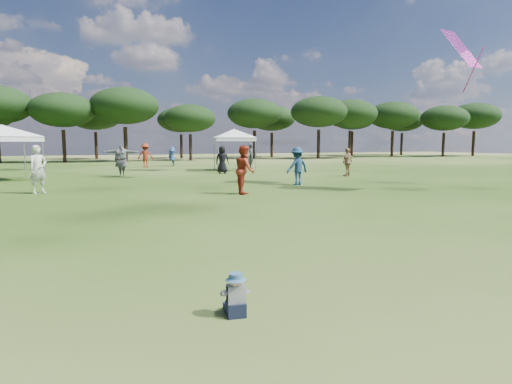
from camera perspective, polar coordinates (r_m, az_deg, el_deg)
tree_line at (r=49.65m, az=-18.56°, el=10.27°), size 108.78×17.63×7.77m
tent_left at (r=25.31m, az=-30.85°, el=7.43°), size 5.73×5.73×3.15m
tent_right at (r=30.26m, az=-2.96°, el=8.15°), size 5.40×5.40×3.20m
toddler at (r=4.98m, az=-2.76°, el=-13.72°), size 0.35×0.38×0.49m
festival_crowd at (r=25.90m, az=-18.23°, el=3.93°), size 25.63×21.90×1.91m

